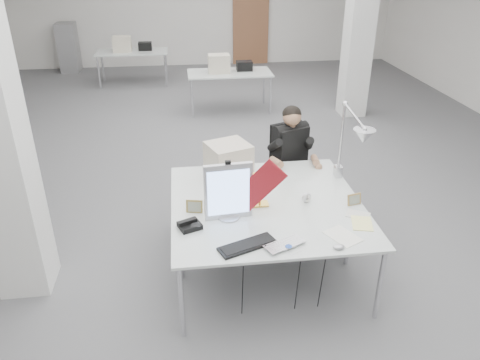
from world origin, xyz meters
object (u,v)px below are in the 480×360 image
Objects in this scene: desk_main at (276,230)px; desk_phone at (190,226)px; architect_lamp at (349,151)px; bankers_lamp at (260,191)px; laptop at (289,248)px; seated_person at (291,143)px; monitor at (228,191)px; beige_monitor at (228,161)px; office_chair at (288,173)px.

desk_phone is (-0.74, 0.10, 0.04)m from desk_main.
desk_phone is at bearing -173.82° from architect_lamp.
laptop is at bearing -104.47° from bankers_lamp.
desk_main is at bearing -129.30° from seated_person.
monitor reaches higher than desk_main.
desk_main is at bearing 72.64° from laptop.
architect_lamp is (1.23, 0.43, 0.14)m from monitor.
architect_lamp is (1.59, 0.56, 0.38)m from desk_phone.
seated_person is 1.88m from desk_phone.
seated_person is 0.98m from architect_lamp.
laptop is 0.76m from bankers_lamp.
monitor is 1.53× the size of laptop.
beige_monitor is (-0.30, 1.03, 0.20)m from desk_main.
beige_monitor is (-0.34, 1.35, 0.18)m from laptop.
architect_lamp is (0.37, -0.87, 0.26)m from seated_person.
seated_person is 2.47× the size of laptop.
bankers_lamp is at bearing 4.53° from desk_phone.
desk_main is at bearing -128.79° from office_chair.
monitor is 1.31m from architect_lamp.
office_chair is at bearing 41.80° from bankers_lamp.
beige_monitor is (-0.78, -0.51, 0.05)m from seated_person.
laptop is 0.86× the size of beige_monitor.
bankers_lamp is (-0.07, 0.42, 0.16)m from desk_main.
laptop is at bearing -82.47° from desk_main.
seated_person is 2.13× the size of beige_monitor.
bankers_lamp is (0.32, 0.19, -0.11)m from monitor.
monitor reaches higher than beige_monitor.
desk_main is 1.61m from seated_person.
architect_lamp reaches higher than desk_phone.
monitor is at bearing 148.77° from desk_main.
office_chair is 2.80× the size of laptop.
desk_main is 3.39× the size of monitor.
laptop is (0.43, -0.55, -0.25)m from monitor.
monitor reaches higher than laptop.
beige_monitor is (-0.23, 0.61, 0.04)m from bankers_lamp.
beige_monitor is at bearing 78.75° from monitor.
laptop is (0.04, -0.32, 0.03)m from desk_main.
beige_monitor is at bearing 106.26° from desk_main.
office_chair is 1.06m from beige_monitor.
desk_phone is (-0.78, 0.42, 0.01)m from laptop.
laptop is 1.40m from beige_monitor.
bankers_lamp is (-0.11, 0.74, 0.14)m from laptop.
desk_main is 2.09× the size of seated_person.
bankers_lamp reaches higher than desk_main.
beige_monitor is at bearing 149.22° from architect_lamp.
laptop is 1.90× the size of desk_phone.
office_chair is 1.94m from desk_phone.
office_chair is 1.13× the size of seated_person.
bankers_lamp is 0.75× the size of beige_monitor.
seated_person is at bearing -112.01° from office_chair.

